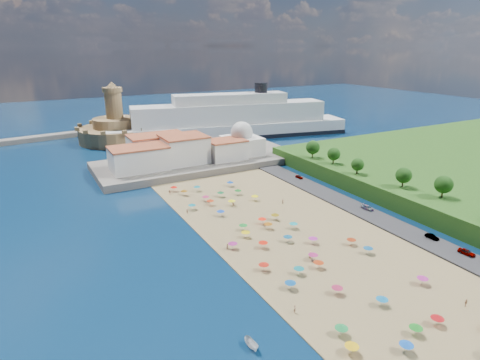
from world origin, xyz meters
TOP-DOWN VIEW (x-y plane):
  - ground at (0.00, 0.00)m, footprint 700.00×700.00m
  - terrace at (10.00, 73.00)m, footprint 90.00×36.00m
  - jetty at (-12.00, 108.00)m, footprint 18.00×70.00m
  - waterfront_buildings at (-3.05, 73.64)m, footprint 57.00×29.00m
  - domed_building at (30.00, 71.00)m, footprint 16.00×16.00m
  - fortress at (-12.00, 138.00)m, footprint 40.00×40.00m
  - cruise_ship at (48.56, 117.82)m, footprint 140.60×47.51m
  - beach_parasols at (-1.24, -9.98)m, footprint 31.59×113.01m
  - beachgoers at (-3.90, 0.17)m, footprint 33.02×100.48m
  - parked_cars at (36.00, -8.66)m, footprint 2.16×73.45m
  - hillside_trees at (48.40, -6.58)m, footprint 14.71×104.54m

SIDE VIEW (x-z plane):
  - ground at x=0.00m, z-range 0.00..0.00m
  - beachgoers at x=-3.90m, z-range 0.17..2.06m
  - jetty at x=-12.00m, z-range 0.00..2.40m
  - parked_cars at x=36.00m, z-range 0.65..2.04m
  - terrace at x=10.00m, z-range 0.00..3.00m
  - beach_parasols at x=-1.24m, z-range 1.05..3.25m
  - fortress at x=-12.00m, z-range -9.52..22.88m
  - waterfront_buildings at x=-3.05m, z-range 2.38..13.38m
  - domed_building at x=30.00m, z-range 1.47..16.47m
  - cruise_ship at x=48.56m, z-range -6.20..24.21m
  - hillside_trees at x=48.40m, z-range 6.40..13.79m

